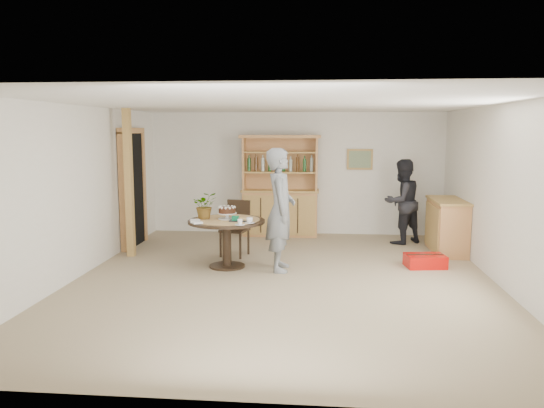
{
  "coord_description": "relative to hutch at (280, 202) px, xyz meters",
  "views": [
    {
      "loc": [
        0.52,
        -7.41,
        2.15
      ],
      "look_at": [
        -0.2,
        0.36,
        1.05
      ],
      "focal_mm": 35.0,
      "sensor_mm": 36.0,
      "label": 1
    }
  ],
  "objects": [
    {
      "name": "ground",
      "position": [
        0.3,
        -3.24,
        -0.69
      ],
      "size": [
        7.0,
        7.0,
        0.0
      ],
      "primitive_type": "plane",
      "color": "tan",
      "rests_on": "ground"
    },
    {
      "name": "sideboard",
      "position": [
        3.04,
        -1.24,
        -0.22
      ],
      "size": [
        0.54,
        1.26,
        0.94
      ],
      "color": "tan",
      "rests_on": "ground"
    },
    {
      "name": "dining_table",
      "position": [
        -0.64,
        -2.61,
        -0.08
      ],
      "size": [
        1.2,
        1.2,
        0.76
      ],
      "color": "black",
      "rests_on": "ground"
    },
    {
      "name": "dining_chair",
      "position": [
        -0.62,
        -1.79,
        -0.15
      ],
      "size": [
        0.51,
        0.51,
        0.95
      ],
      "rotation": [
        0.0,
        0.0,
        -0.25
      ],
      "color": "black",
      "rests_on": "ground"
    },
    {
      "name": "hutch",
      "position": [
        0.0,
        0.0,
        0.0
      ],
      "size": [
        1.62,
        0.54,
        2.04
      ],
      "color": "tan",
      "rests_on": "ground"
    },
    {
      "name": "napkins",
      "position": [
        -1.05,
        -2.93,
        0.09
      ],
      "size": [
        0.24,
        0.33,
        0.03
      ],
      "color": "white",
      "rests_on": "dining_table"
    },
    {
      "name": "red_suitcase",
      "position": [
        2.47,
        -2.34,
        -0.59
      ],
      "size": [
        0.65,
        0.48,
        0.21
      ],
      "rotation": [
        0.0,
        0.0,
        0.14
      ],
      "color": "red",
      "rests_on": "ground"
    },
    {
      "name": "adult_person",
      "position": [
        2.35,
        -0.57,
        0.11
      ],
      "size": [
        0.99,
        0.94,
        1.6
      ],
      "primitive_type": "imported",
      "rotation": [
        0.0,
        0.0,
        3.75
      ],
      "color": "black",
      "rests_on": "ground"
    },
    {
      "name": "coffee_cup_a",
      "position": [
        -0.24,
        -2.89,
        0.11
      ],
      "size": [
        0.15,
        0.15,
        0.09
      ],
      "color": "white",
      "rests_on": "dining_table"
    },
    {
      "name": "room_shell",
      "position": [
        0.3,
        -3.23,
        1.05
      ],
      "size": [
        6.04,
        7.04,
        2.52
      ],
      "color": "white",
      "rests_on": "ground"
    },
    {
      "name": "gift_tray",
      "position": [
        -0.42,
        -2.74,
        0.1
      ],
      "size": [
        0.3,
        0.2,
        0.08
      ],
      "color": "black",
      "rests_on": "dining_table"
    },
    {
      "name": "flower_vase",
      "position": [
        -0.99,
        -2.56,
        0.28
      ],
      "size": [
        0.47,
        0.44,
        0.42
      ],
      "primitive_type": "imported",
      "rotation": [
        0.0,
        0.0,
        0.35
      ],
      "color": "#3F7233",
      "rests_on": "dining_table"
    },
    {
      "name": "birthday_cake",
      "position": [
        -0.64,
        -2.56,
        0.19
      ],
      "size": [
        0.3,
        0.3,
        0.2
      ],
      "color": "white",
      "rests_on": "dining_table"
    },
    {
      "name": "coffee_cup_b",
      "position": [
        -0.36,
        -3.06,
        0.11
      ],
      "size": [
        0.15,
        0.15,
        0.08
      ],
      "color": "white",
      "rests_on": "dining_table"
    },
    {
      "name": "teen_boy",
      "position": [
        0.21,
        -2.71,
        0.25
      ],
      "size": [
        0.49,
        0.71,
        1.88
      ],
      "primitive_type": "imported",
      "rotation": [
        0.0,
        0.0,
        1.62
      ],
      "color": "slate",
      "rests_on": "ground"
    },
    {
      "name": "pine_post",
      "position": [
        -2.4,
        -2.04,
        0.56
      ],
      "size": [
        0.12,
        0.12,
        2.5
      ],
      "primitive_type": "cube",
      "color": "tan",
      "rests_on": "ground"
    },
    {
      "name": "doorway",
      "position": [
        -2.63,
        -1.24,
        0.42
      ],
      "size": [
        0.13,
        1.1,
        2.18
      ],
      "color": "black",
      "rests_on": "ground"
    }
  ]
}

